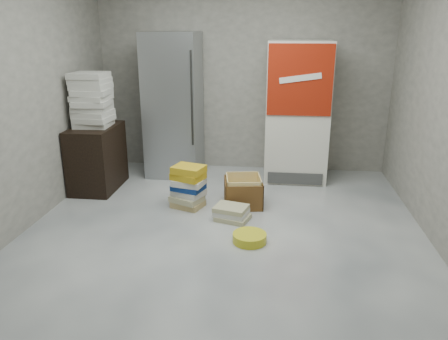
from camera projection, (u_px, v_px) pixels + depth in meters
name	position (u px, v px, depth m)	size (l,w,h in m)	color
ground	(219.00, 248.00, 4.07)	(5.00, 5.00, 0.00)	silver
room_shell	(218.00, 49.00, 3.51)	(4.04, 5.04, 2.82)	#9B968C
steel_fridge	(174.00, 105.00, 5.89)	(0.70, 0.72, 1.90)	#AEB2B7
coke_cooler	(297.00, 112.00, 5.70)	(0.80, 0.73, 1.80)	silver
wood_shelf	(97.00, 158.00, 5.47)	(0.50, 0.80, 0.80)	black
supply_box_stack	(92.00, 100.00, 5.24)	(0.44, 0.45, 0.65)	beige
phonebook_stack_main	(188.00, 187.00, 4.92)	(0.43, 0.40, 0.49)	tan
phonebook_stack_side	(232.00, 213.00, 4.65)	(0.42, 0.36, 0.15)	tan
cardboard_box	(243.00, 193.00, 5.01)	(0.49, 0.49, 0.34)	gold
bucket_lid	(250.00, 238.00, 4.17)	(0.33, 0.33, 0.09)	gold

